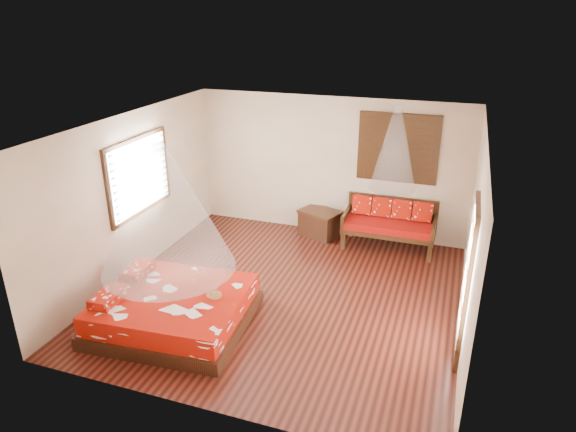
{
  "coord_description": "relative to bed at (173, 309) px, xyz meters",
  "views": [
    {
      "loc": [
        2.43,
        -6.88,
        4.41
      ],
      "look_at": [
        -0.15,
        0.58,
        1.15
      ],
      "focal_mm": 32.0,
      "sensor_mm": 36.0,
      "label": 1
    }
  ],
  "objects": [
    {
      "name": "shutter_panel",
      "position": [
        2.61,
        4.04,
        1.65
      ],
      "size": [
        1.52,
        0.06,
        1.32
      ],
      "color": "black",
      "rests_on": "wall_back"
    },
    {
      "name": "wine_tray",
      "position": [
        0.61,
        0.16,
        0.3
      ],
      "size": [
        0.23,
        0.23,
        0.19
      ],
      "rotation": [
        0.0,
        0.0,
        0.15
      ],
      "color": "brown",
      "rests_on": "bed"
    },
    {
      "name": "mosquito_net_main",
      "position": [
        0.02,
        0.0,
        1.6
      ],
      "size": [
        1.87,
        1.87,
        1.8
      ],
      "primitive_type": "cone",
      "color": "silver",
      "rests_on": "ceiling"
    },
    {
      "name": "room",
      "position": [
        1.29,
        1.32,
        1.15
      ],
      "size": [
        5.54,
        5.54,
        2.84
      ],
      "color": "black",
      "rests_on": "ground"
    },
    {
      "name": "daybed",
      "position": [
        2.61,
        3.7,
        0.27
      ],
      "size": [
        1.75,
        0.78,
        0.94
      ],
      "color": "black",
      "rests_on": "floor"
    },
    {
      "name": "storage_chest",
      "position": [
        1.19,
        3.77,
        0.02
      ],
      "size": [
        0.94,
        0.82,
        0.54
      ],
      "rotation": [
        0.0,
        0.0,
        -0.38
      ],
      "color": "black",
      "rests_on": "floor"
    },
    {
      "name": "bed",
      "position": [
        0.0,
        0.0,
        0.0
      ],
      "size": [
        2.27,
        2.09,
        0.64
      ],
      "rotation": [
        0.0,
        0.0,
        0.08
      ],
      "color": "black",
      "rests_on": "floor"
    },
    {
      "name": "glazed_door",
      "position": [
        4.01,
        0.72,
        0.82
      ],
      "size": [
        0.08,
        1.02,
        2.16
      ],
      "color": "black",
      "rests_on": "floor"
    },
    {
      "name": "mosquito_net_daybed",
      "position": [
        2.61,
        3.57,
        1.75
      ],
      "size": [
        0.85,
        0.85,
        1.5
      ],
      "primitive_type": "cone",
      "color": "silver",
      "rests_on": "ceiling"
    },
    {
      "name": "window_left",
      "position": [
        -1.42,
        1.52,
        1.45
      ],
      "size": [
        0.1,
        1.74,
        1.34
      ],
      "color": "black",
      "rests_on": "wall_left"
    }
  ]
}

